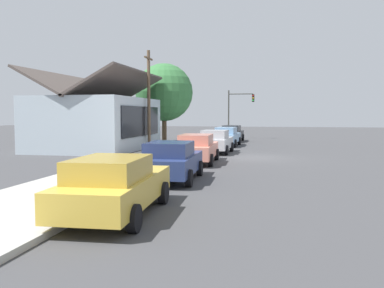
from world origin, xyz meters
The scene contains 13 objects.
ground_plane centered at (0.00, 0.00, 0.00)m, with size 120.00×120.00×0.00m, color #424244.
sidewalk_curb centered at (0.00, 5.60, 0.08)m, with size 60.00×4.20×0.16m, color #B2AFA8.
car_mustard centered at (-15.04, 2.83, 0.82)m, with size 4.96×2.28×1.59m.
car_navy centered at (-9.29, 2.78, 0.82)m, with size 4.57×2.23×1.59m.
car_coral centered at (-3.31, 2.87, 0.82)m, with size 4.87×2.19×1.59m.
car_silver centered at (2.38, 2.67, 0.81)m, with size 4.35×2.13×1.59m.
car_skyblue centered at (8.63, 2.64, 0.81)m, with size 4.67×2.10×1.59m.
car_charcoal centered at (14.14, 2.77, 0.82)m, with size 4.83×2.09×1.59m.
storefront_building centered at (3.85, 11.98, 2.09)m, with size 10.85×7.30×5.88m.
shade_tree centered at (11.98, 8.97, 4.69)m, with size 5.41×5.41×7.40m.
traffic_light_main centered at (18.49, 2.54, 3.49)m, with size 0.37×2.79×5.20m.
utility_pole_wooden centered at (4.83, 8.20, 3.93)m, with size 1.80×0.24×7.50m.
fire_hydrant_red centered at (4.99, 4.20, 0.50)m, with size 0.22×0.22×0.71m.
Camera 1 is at (-24.93, -1.27, 2.70)m, focal length 37.81 mm.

